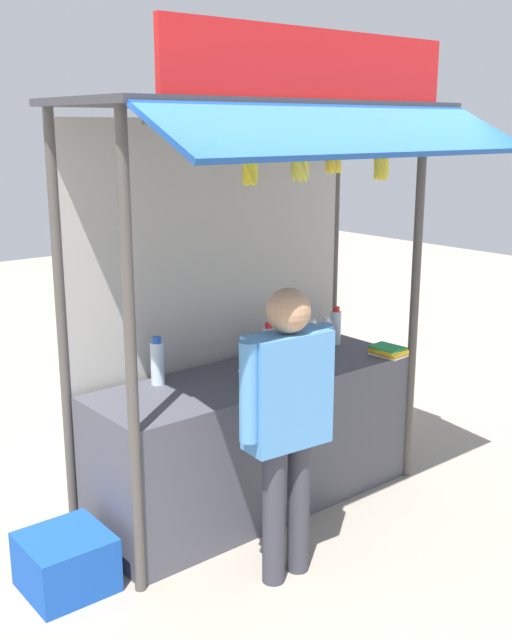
{
  "coord_description": "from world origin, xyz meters",
  "views": [
    {
      "loc": [
        -2.9,
        -3.52,
        2.41
      ],
      "look_at": [
        0.0,
        0.0,
        1.24
      ],
      "focal_mm": 42.83,
      "sensor_mm": 36.0,
      "label": 1
    }
  ],
  "objects_px": {
    "banana_bunch_rightmost": "(250,170)",
    "vendor_person": "(287,409)",
    "water_bottle_mid_left": "(269,345)",
    "banana_bunch_inner_left": "(334,158)",
    "water_bottle_far_left": "(327,335)",
    "water_bottle_far_right": "(157,362)",
    "plastic_crate": "(66,562)",
    "banana_bunch_leftmost": "(300,167)",
    "water_bottle_front_right": "(312,340)",
    "magazine_stack_left": "(388,351)",
    "banana_bunch_inner_right": "(381,167)",
    "water_bottle_right": "(336,327)",
    "magazine_stack_front_left": "(268,374)",
    "water_bottle_back_left": "(274,342)"
  },
  "relations": [
    {
      "from": "banana_bunch_inner_right",
      "to": "water_bottle_front_right",
      "type": "bearing_deg",
      "value": 97.38
    },
    {
      "from": "vendor_person",
      "to": "magazine_stack_front_left",
      "type": "bearing_deg",
      "value": 62.59
    },
    {
      "from": "magazine_stack_front_left",
      "to": "water_bottle_right",
      "type": "bearing_deg",
      "value": 18.35
    },
    {
      "from": "water_bottle_far_left",
      "to": "vendor_person",
      "type": "distance_m",
      "value": 1.37
    },
    {
      "from": "water_bottle_far_left",
      "to": "banana_bunch_rightmost",
      "type": "height_order",
      "value": "banana_bunch_rightmost"
    },
    {
      "from": "water_bottle_front_right",
      "to": "vendor_person",
      "type": "bearing_deg",
      "value": -139.75
    },
    {
      "from": "water_bottle_front_right",
      "to": "water_bottle_back_left",
      "type": "xyz_separation_m",
      "value": [
        -0.2,
        0.16,
        -0.01
      ]
    },
    {
      "from": "water_bottle_mid_left",
      "to": "banana_bunch_leftmost",
      "type": "relative_size",
      "value": 0.93
    },
    {
      "from": "banana_bunch_rightmost",
      "to": "vendor_person",
      "type": "relative_size",
      "value": 0.19
    },
    {
      "from": "banana_bunch_leftmost",
      "to": "banana_bunch_inner_left",
      "type": "relative_size",
      "value": 1.14
    },
    {
      "from": "water_bottle_far_right",
      "to": "banana_bunch_inner_left",
      "type": "xyz_separation_m",
      "value": [
        0.77,
        -0.68,
        1.2
      ]
    },
    {
      "from": "water_bottle_mid_left",
      "to": "banana_bunch_inner_right",
      "type": "height_order",
      "value": "banana_bunch_inner_right"
    },
    {
      "from": "water_bottle_far_left",
      "to": "water_bottle_far_right",
      "type": "height_order",
      "value": "water_bottle_far_right"
    },
    {
      "from": "banana_bunch_rightmost",
      "to": "banana_bunch_inner_left",
      "type": "bearing_deg",
      "value": -0.0
    },
    {
      "from": "water_bottle_mid_left",
      "to": "water_bottle_back_left",
      "type": "distance_m",
      "value": 0.17
    },
    {
      "from": "banana_bunch_inner_left",
      "to": "vendor_person",
      "type": "height_order",
      "value": "banana_bunch_inner_left"
    },
    {
      "from": "banana_bunch_rightmost",
      "to": "vendor_person",
      "type": "xyz_separation_m",
      "value": [
        0.01,
        -0.29,
        -1.21
      ]
    },
    {
      "from": "magazine_stack_front_left",
      "to": "water_bottle_far_right",
      "type": "bearing_deg",
      "value": 148.17
    },
    {
      "from": "water_bottle_right",
      "to": "banana_bunch_rightmost",
      "type": "bearing_deg",
      "value": -154.32
    },
    {
      "from": "magazine_stack_left",
      "to": "banana_bunch_inner_right",
      "type": "xyz_separation_m",
      "value": [
        -0.36,
        -0.19,
        1.25
      ]
    },
    {
      "from": "water_bottle_far_left",
      "to": "banana_bunch_inner_left",
      "type": "distance_m",
      "value": 1.43
    },
    {
      "from": "banana_bunch_inner_right",
      "to": "plastic_crate",
      "type": "height_order",
      "value": "banana_bunch_inner_right"
    },
    {
      "from": "water_bottle_mid_left",
      "to": "vendor_person",
      "type": "height_order",
      "value": "vendor_person"
    },
    {
      "from": "water_bottle_far_left",
      "to": "magazine_stack_left",
      "type": "relative_size",
      "value": 1.0
    },
    {
      "from": "water_bottle_mid_left",
      "to": "magazine_stack_left",
      "type": "distance_m",
      "value": 0.85
    },
    {
      "from": "water_bottle_front_right",
      "to": "water_bottle_back_left",
      "type": "distance_m",
      "value": 0.26
    },
    {
      "from": "water_bottle_front_right",
      "to": "banana_bunch_inner_left",
      "type": "height_order",
      "value": "banana_bunch_inner_left"
    },
    {
      "from": "banana_bunch_leftmost",
      "to": "plastic_crate",
      "type": "bearing_deg",
      "value": 164.58
    },
    {
      "from": "water_bottle_far_right",
      "to": "banana_bunch_rightmost",
      "type": "distance_m",
      "value": 1.35
    },
    {
      "from": "water_bottle_mid_left",
      "to": "water_bottle_front_right",
      "type": "distance_m",
      "value": 0.34
    },
    {
      "from": "banana_bunch_leftmost",
      "to": "banana_bunch_inner_left",
      "type": "distance_m",
      "value": 0.25
    },
    {
      "from": "magazine_stack_left",
      "to": "banana_bunch_rightmost",
      "type": "distance_m",
      "value": 1.86
    },
    {
      "from": "water_bottle_back_left",
      "to": "vendor_person",
      "type": "relative_size",
      "value": 0.15
    },
    {
      "from": "water_bottle_front_right",
      "to": "banana_bunch_inner_left",
      "type": "distance_m",
      "value": 1.35
    },
    {
      "from": "water_bottle_far_left",
      "to": "banana_bunch_inner_right",
      "type": "distance_m",
      "value": 1.29
    },
    {
      "from": "banana_bunch_inner_left",
      "to": "plastic_crate",
      "type": "relative_size",
      "value": 0.61
    },
    {
      "from": "water_bottle_mid_left",
      "to": "vendor_person",
      "type": "xyz_separation_m",
      "value": [
        -0.59,
        -0.84,
        -0.05
      ]
    },
    {
      "from": "water_bottle_mid_left",
      "to": "banana_bunch_inner_left",
      "type": "height_order",
      "value": "banana_bunch_inner_left"
    },
    {
      "from": "magazine_stack_front_left",
      "to": "banana_bunch_leftmost",
      "type": "height_order",
      "value": "banana_bunch_leftmost"
    },
    {
      "from": "water_bottle_right",
      "to": "water_bottle_back_left",
      "type": "xyz_separation_m",
      "value": [
        -0.55,
        0.03,
        -0.02
      ]
    },
    {
      "from": "water_bottle_mid_left",
      "to": "plastic_crate",
      "type": "distance_m",
      "value": 1.8
    },
    {
      "from": "water_bottle_far_left",
      "to": "magazine_stack_front_left",
      "type": "relative_size",
      "value": 0.74
    },
    {
      "from": "water_bottle_right",
      "to": "water_bottle_front_right",
      "type": "relative_size",
      "value": 1.05
    },
    {
      "from": "water_bottle_mid_left",
      "to": "water_bottle_right",
      "type": "bearing_deg",
      "value": 5.48
    },
    {
      "from": "water_bottle_front_right",
      "to": "plastic_crate",
      "type": "distance_m",
      "value": 2.09
    },
    {
      "from": "water_bottle_front_right",
      "to": "magazine_stack_left",
      "type": "relative_size",
      "value": 1.1
    },
    {
      "from": "banana_bunch_rightmost",
      "to": "plastic_crate",
      "type": "bearing_deg",
      "value": 159.52
    },
    {
      "from": "water_bottle_mid_left",
      "to": "magazine_stack_front_left",
      "type": "bearing_deg",
      "value": -130.73
    },
    {
      "from": "water_bottle_back_left",
      "to": "magazine_stack_front_left",
      "type": "xyz_separation_m",
      "value": [
        -0.33,
        -0.32,
        -0.08
      ]
    },
    {
      "from": "magazine_stack_left",
      "to": "banana_bunch_rightmost",
      "type": "xyz_separation_m",
      "value": [
        -1.35,
        -0.19,
        1.26
      ]
    }
  ]
}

